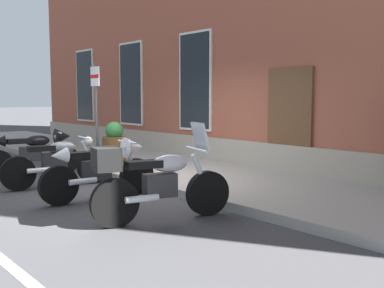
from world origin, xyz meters
TOP-DOWN VIEW (x-y plane):
  - ground_plane at (0.00, 0.00)m, footprint 140.00×140.00m
  - sidewalk at (0.00, 1.49)m, footprint 26.93×2.97m
  - motorcycle_black_sport at (-2.27, -0.93)m, footprint 0.62×2.01m
  - motorcycle_grey_naked at (-0.79, -1.11)m, footprint 0.62×2.04m
  - motorcycle_white_sport at (0.67, -0.95)m, footprint 0.62×2.04m
  - motorcycle_silver_touring at (2.38, -1.13)m, footprint 0.84×1.98m
  - parking_sign at (-1.99, 0.38)m, footprint 0.36×0.07m
  - barrel_planter at (-1.52, 0.56)m, footprint 0.57×0.57m

SIDE VIEW (x-z plane):
  - ground_plane at x=0.00m, z-range 0.00..0.00m
  - sidewalk at x=0.00m, z-range 0.00..0.15m
  - motorcycle_grey_naked at x=-0.79m, z-range 0.01..0.94m
  - motorcycle_black_sport at x=-2.27m, z-range 0.05..1.05m
  - motorcycle_white_sport at x=0.67m, z-range 0.05..1.06m
  - motorcycle_silver_touring at x=2.38m, z-range -0.11..1.23m
  - barrel_planter at x=-1.52m, z-range 0.09..1.09m
  - parking_sign at x=-1.99m, z-range 0.49..2.75m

